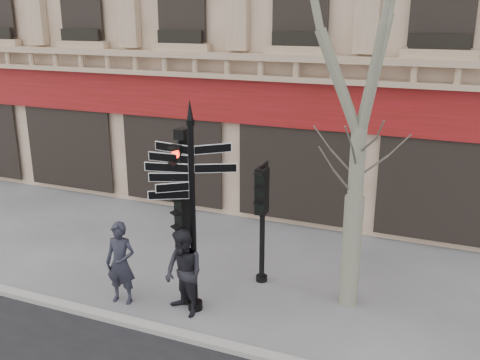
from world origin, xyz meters
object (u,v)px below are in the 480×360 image
Objects in this scene: traffic_signal_main at (184,197)px; pedestrian_b at (184,273)px; traffic_signal_secondary at (263,203)px; fingerpost at (192,174)px; pedestrian_a at (121,263)px.

traffic_signal_main is 2.08× the size of pedestrian_b.
fingerpost is at bearing -119.32° from traffic_signal_secondary.
fingerpost is at bearing -17.06° from traffic_signal_main.
traffic_signal_main is (-0.29, 0.18, -0.57)m from fingerpost.
fingerpost is 2.64m from pedestrian_a.
pedestrian_a is (-1.59, -0.32, -2.08)m from fingerpost.
pedestrian_a is at bearing -150.65° from pedestrian_b.
pedestrian_b is (-0.99, -1.94, -1.00)m from traffic_signal_secondary.
fingerpost reaches higher than traffic_signal_secondary.
traffic_signal_secondary is 2.39m from pedestrian_b.
traffic_signal_main reaches higher than pedestrian_a.
pedestrian_b is (-0.12, -0.23, -2.07)m from fingerpost.
pedestrian_a is (-1.30, -0.50, -1.51)m from traffic_signal_main.
traffic_signal_main reaches higher than traffic_signal_secondary.
pedestrian_b is at bearing -3.93° from pedestrian_a.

